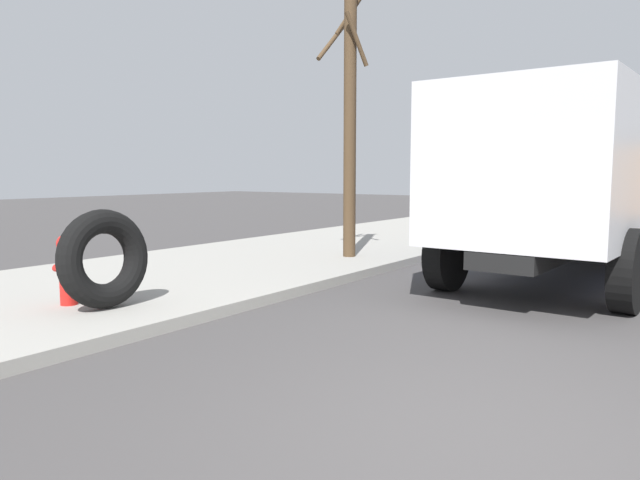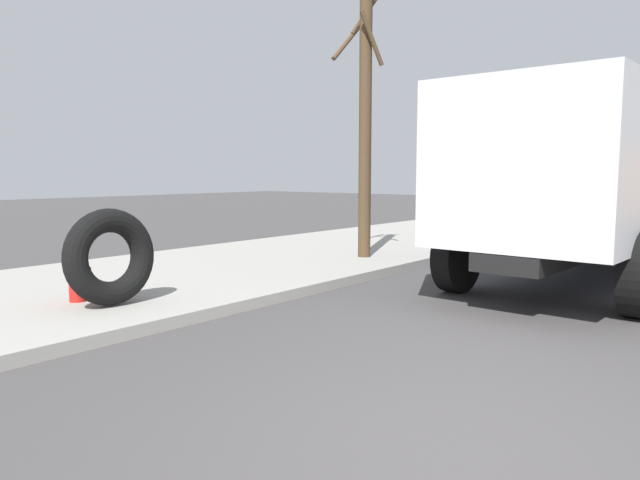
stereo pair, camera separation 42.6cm
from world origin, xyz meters
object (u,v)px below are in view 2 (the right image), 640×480
object	(u,v)px
loose_tire	(110,257)
dump_truck_blue	(592,184)
bare_tree	(365,118)
fire_hydrant	(77,265)

from	to	relation	value
loose_tire	dump_truck_blue	distance (m)	7.44
dump_truck_blue	bare_tree	world-z (taller)	bare_tree
fire_hydrant	bare_tree	xyz separation A→B (m)	(5.72, -0.50, 2.23)
loose_tire	bare_tree	bearing A→B (deg)	0.48
bare_tree	loose_tire	bearing A→B (deg)	-179.52
loose_tire	dump_truck_blue	bearing A→B (deg)	-32.33
loose_tire	dump_truck_blue	world-z (taller)	dump_truck_blue
fire_hydrant	bare_tree	size ratio (longest dim) A/B	0.17
dump_truck_blue	fire_hydrant	bearing A→B (deg)	144.84
loose_tire	bare_tree	world-z (taller)	bare_tree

